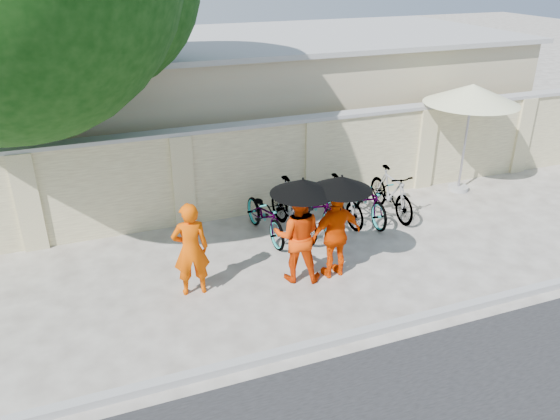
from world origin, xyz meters
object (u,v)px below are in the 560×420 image
object	(u,v)px
monk_center	(297,235)
monk_right	(336,235)
patio_umbrella	(472,95)
monk_left	(191,249)

from	to	relation	value
monk_center	monk_right	bearing A→B (deg)	-169.03
monk_right	patio_umbrella	world-z (taller)	patio_umbrella
monk_center	patio_umbrella	distance (m)	6.01
patio_umbrella	monk_left	bearing A→B (deg)	-163.42
monk_center	monk_right	xyz separation A→B (m)	(0.68, -0.14, -0.04)
monk_left	monk_right	world-z (taller)	monk_left
monk_left	patio_umbrella	distance (m)	7.64
monk_center	monk_left	bearing A→B (deg)	15.59
monk_right	patio_umbrella	xyz separation A→B (m)	(4.64, 2.49, 1.55)
monk_center	patio_umbrella	xyz separation A→B (m)	(5.32, 2.35, 1.51)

